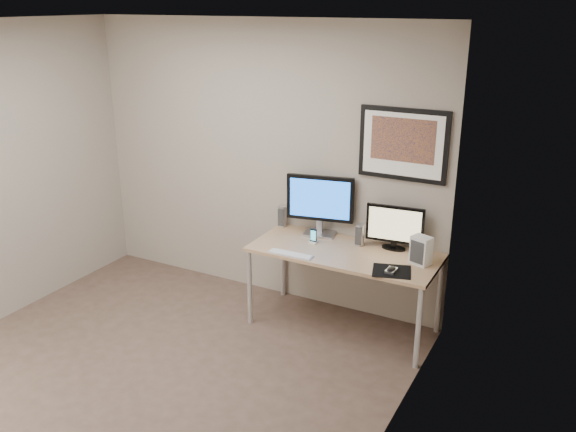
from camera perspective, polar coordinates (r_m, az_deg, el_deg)
name	(u,v)px	position (r m, az deg, el deg)	size (l,w,h in m)	color
floor	(154,374)	(4.98, -12.39, -14.26)	(3.60, 3.60, 0.00)	#47372C
room	(177,155)	(4.64, -10.31, 5.62)	(3.60, 3.60, 3.60)	white
desk	(344,258)	(5.21, 5.28, -3.94)	(1.60, 0.70, 0.73)	olive
framed_art	(403,144)	(5.10, 10.72, 6.61)	(0.75, 0.04, 0.60)	black
monitor_large	(320,203)	(5.42, 3.01, 1.25)	(0.60, 0.25, 0.55)	#B9B8BE
monitor_tv	(395,226)	(5.21, 9.96, -0.97)	(0.49, 0.13, 0.39)	black
speaker_left	(282,216)	(5.69, -0.54, -0.02)	(0.08, 0.08, 0.20)	#B9B8BE
speaker_right	(360,235)	(5.29, 6.76, -1.76)	(0.08, 0.08, 0.19)	#B9B8BE
phone_dock	(313,236)	(5.31, 2.40, -1.89)	(0.06, 0.06, 0.13)	black
keyboard	(291,254)	(5.09, 0.25, -3.59)	(0.39, 0.10, 0.01)	silver
mousepad	(392,271)	(4.86, 9.67, -5.11)	(0.30, 0.26, 0.00)	black
mouse	(391,269)	(4.83, 9.64, -4.95)	(0.06, 0.11, 0.04)	black
fan_unit	(421,250)	(4.99, 12.35, -3.16)	(0.15, 0.11, 0.23)	silver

